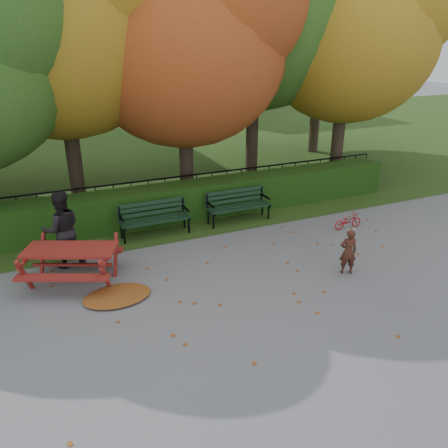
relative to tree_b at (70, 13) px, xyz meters
name	(u,v)px	position (x,y,z in m)	size (l,w,h in m)	color
ground	(267,291)	(2.44, -6.75, -5.40)	(90.00, 90.00, 0.00)	slate
grass_strip	(123,149)	(2.44, 7.25, -5.40)	(90.00, 90.00, 0.00)	#223914
building_right	(182,24)	(10.44, 21.25, 0.60)	(9.00, 6.00, 12.00)	#B9A993
hedge	(191,200)	(2.44, -2.25, -4.90)	(13.00, 0.90, 1.00)	black
iron_fence	(182,191)	(2.44, -1.45, -4.87)	(14.00, 0.04, 1.02)	black
tree_b	(70,13)	(0.00, 0.00, 0.00)	(6.72, 6.40, 8.79)	#30231B
tree_c	(196,37)	(3.28, -0.78, -0.58)	(6.30, 6.00, 8.00)	#30231B
tree_e	(361,29)	(8.97, -0.98, -0.32)	(6.09, 5.80, 8.16)	#30231B
tree_g	(332,25)	(10.78, 3.02, -0.03)	(6.30, 6.00, 8.55)	#30231B
bench_left	(154,216)	(1.14, -3.04, -4.88)	(1.80, 0.57, 0.88)	black
bench_right	(237,203)	(3.54, -3.04, -4.88)	(1.80, 0.57, 0.88)	black
picnic_table	(71,256)	(-1.08, -4.77, -4.79)	(2.28, 2.09, 0.89)	maroon
leaf_pile	(117,296)	(-0.39, -5.76, -5.36)	(1.34, 0.93, 0.09)	brown
leaf_scatter	(260,284)	(2.44, -6.45, -5.40)	(9.00, 5.70, 0.01)	brown
child	(348,252)	(4.40, -6.78, -4.89)	(0.37, 0.25, 1.03)	#3F1E14
adult	(62,230)	(-1.15, -3.90, -4.53)	(0.85, 0.66, 1.75)	black
bicycle	(348,221)	(6.03, -4.78, -5.19)	(0.29, 0.83, 0.43)	#B31016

